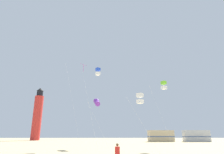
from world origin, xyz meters
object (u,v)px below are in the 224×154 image
(kite_box_blue, at_px, (98,72))
(kite_tube_violet, at_px, (97,102))
(kite_flyer_standing, at_px, (117,151))
(lighthouse_distant, at_px, (37,115))
(kite_diamond_magenta, at_px, (83,68))
(kite_box_white, at_px, (140,98))
(rv_van_silver, at_px, (196,136))
(rv_van_tan, at_px, (161,136))
(kite_box_lime, at_px, (164,85))

(kite_box_blue, height_order, kite_tube_violet, kite_box_blue)
(kite_flyer_standing, distance_m, lighthouse_distant, 54.62)
(kite_diamond_magenta, relative_size, kite_box_white, 2.11)
(rv_van_silver, bearing_deg, rv_van_tan, 173.85)
(kite_box_blue, bearing_deg, rv_van_silver, 42.46)
(kite_box_blue, relative_size, kite_box_lime, 1.30)
(kite_flyer_standing, relative_size, kite_tube_violet, 0.17)
(kite_flyer_standing, distance_m, kite_tube_violet, 14.90)
(rv_van_silver, bearing_deg, lighthouse_distant, 162.07)
(kite_box_lime, bearing_deg, kite_flyer_standing, -121.84)
(kite_flyer_standing, xyz_separation_m, kite_box_lime, (7.17, 11.54, 7.79))
(kite_box_lime, bearing_deg, lighthouse_distant, 129.56)
(kite_flyer_standing, height_order, kite_diamond_magenta, kite_diamond_magenta)
(kite_flyer_standing, height_order, kite_tube_violet, kite_tube_violet)
(kite_flyer_standing, bearing_deg, kite_box_blue, -77.80)
(kite_tube_violet, xyz_separation_m, rv_van_silver, (24.21, 22.40, -4.93))
(kite_box_white, bearing_deg, kite_diamond_magenta, 132.29)
(lighthouse_distant, xyz_separation_m, rv_van_tan, (36.49, -12.17, -6.45))
(kite_box_blue, xyz_separation_m, kite_box_lime, (9.47, -2.32, -2.73))
(kite_tube_violet, bearing_deg, kite_diamond_magenta, 146.64)
(kite_box_blue, bearing_deg, kite_box_white, -54.21)
(rv_van_silver, bearing_deg, kite_tube_violet, -139.44)
(kite_box_blue, relative_size, rv_van_silver, 1.80)
(kite_box_white, xyz_separation_m, kite_tube_violet, (-5.24, 6.89, 0.70))
(kite_box_lime, relative_size, rv_van_silver, 1.38)
(kite_tube_violet, xyz_separation_m, lighthouse_distant, (-21.21, 35.18, 1.52))
(kite_tube_violet, height_order, lighthouse_distant, lighthouse_distant)
(kite_tube_violet, xyz_separation_m, kite_box_lime, (9.52, -2.02, 2.08))
(kite_box_white, xyz_separation_m, kite_box_lime, (4.28, 4.86, 2.78))
(kite_diamond_magenta, distance_m, rv_van_silver, 35.53)
(kite_diamond_magenta, xyz_separation_m, kite_box_blue, (2.61, -1.38, -1.06))
(kite_diamond_magenta, height_order, rv_van_silver, kite_diamond_magenta)
(kite_tube_violet, distance_m, rv_van_tan, 28.06)
(kite_tube_violet, bearing_deg, lighthouse_distant, 121.08)
(kite_flyer_standing, height_order, rv_van_silver, rv_van_silver)
(kite_box_blue, bearing_deg, lighthouse_distant, 121.37)
(kite_flyer_standing, bearing_deg, lighthouse_distant, -61.41)
(kite_flyer_standing, distance_m, rv_van_tan, 38.81)
(kite_box_white, bearing_deg, kite_box_blue, 125.79)
(kite_box_lime, bearing_deg, kite_box_white, -131.36)
(lighthouse_distant, distance_m, rv_van_silver, 47.62)
(kite_box_lime, xyz_separation_m, lighthouse_distant, (-30.73, 37.21, -0.56))
(kite_tube_violet, distance_m, kite_box_lime, 9.96)
(rv_van_silver, bearing_deg, kite_flyer_standing, -123.49)
(kite_box_blue, distance_m, rv_van_silver, 34.15)
(kite_box_blue, height_order, kite_box_lime, kite_box_blue)
(kite_flyer_standing, relative_size, rv_van_silver, 0.18)
(kite_flyer_standing, bearing_deg, kite_tube_violet, -77.35)
(kite_box_white, relative_size, rv_van_silver, 0.95)
(kite_tube_violet, relative_size, lighthouse_distant, 0.42)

